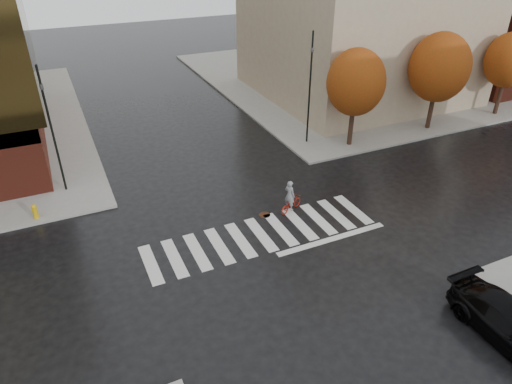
{
  "coord_description": "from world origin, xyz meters",
  "views": [
    {
      "loc": [
        -7.91,
        -16.07,
        13.27
      ],
      "look_at": [
        0.1,
        1.28,
        2.0
      ],
      "focal_mm": 32.0,
      "sensor_mm": 36.0,
      "label": 1
    }
  ],
  "objects_px": {
    "cyclist": "(291,201)",
    "sedan": "(511,324)",
    "traffic_light_ne": "(310,81)",
    "fire_hydrant": "(35,211)",
    "traffic_light_nw": "(50,123)"
  },
  "relations": [
    {
      "from": "sedan",
      "to": "fire_hydrant",
      "type": "relative_size",
      "value": 6.1
    },
    {
      "from": "cyclist",
      "to": "sedan",
      "type": "bearing_deg",
      "value": 172.08
    },
    {
      "from": "sedan",
      "to": "cyclist",
      "type": "height_order",
      "value": "cyclist"
    },
    {
      "from": "cyclist",
      "to": "traffic_light_nw",
      "type": "distance_m",
      "value": 13.35
    },
    {
      "from": "sedan",
      "to": "traffic_light_nw",
      "type": "bearing_deg",
      "value": 126.96
    },
    {
      "from": "sedan",
      "to": "traffic_light_ne",
      "type": "xyz_separation_m",
      "value": [
        2.07,
        18.21,
        3.69
      ]
    },
    {
      "from": "traffic_light_ne",
      "to": "fire_hydrant",
      "type": "xyz_separation_m",
      "value": [
        -17.55,
        -2.5,
        -3.81
      ]
    },
    {
      "from": "traffic_light_nw",
      "to": "fire_hydrant",
      "type": "relative_size",
      "value": 8.91
    },
    {
      "from": "sedan",
      "to": "fire_hydrant",
      "type": "bearing_deg",
      "value": 134.32
    },
    {
      "from": "sedan",
      "to": "traffic_light_ne",
      "type": "height_order",
      "value": "traffic_light_ne"
    },
    {
      "from": "traffic_light_ne",
      "to": "traffic_light_nw",
      "type": "bearing_deg",
      "value": -4.85
    },
    {
      "from": "sedan",
      "to": "traffic_light_nw",
      "type": "distance_m",
      "value": 23.1
    },
    {
      "from": "sedan",
      "to": "fire_hydrant",
      "type": "distance_m",
      "value": 22.05
    },
    {
      "from": "fire_hydrant",
      "to": "sedan",
      "type": "bearing_deg",
      "value": -45.44
    },
    {
      "from": "traffic_light_nw",
      "to": "traffic_light_ne",
      "type": "xyz_separation_m",
      "value": [
        15.88,
        0.02,
        0.21
      ]
    }
  ]
}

